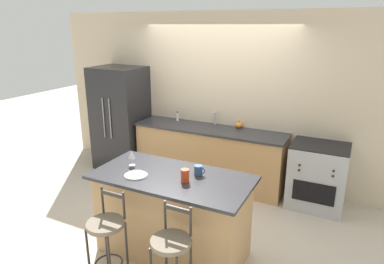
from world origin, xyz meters
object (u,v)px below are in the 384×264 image
(dinner_plate, at_px, (136,175))
(coffee_mug, at_px, (198,170))
(soap_bottle, at_px, (177,117))
(refrigerator, at_px, (121,118))
(oven_range, at_px, (317,176))
(tumbler_cup, at_px, (185,175))
(pumpkin_decoration, at_px, (239,125))
(bar_stool_near, at_px, (107,233))
(wine_glass, at_px, (132,155))
(bar_stool_far, at_px, (171,252))

(dinner_plate, distance_m, coffee_mug, 0.67)
(coffee_mug, height_order, soap_bottle, soap_bottle)
(refrigerator, relative_size, dinner_plate, 7.31)
(oven_range, height_order, soap_bottle, soap_bottle)
(tumbler_cup, height_order, pumpkin_decoration, tumbler_cup)
(coffee_mug, xyz_separation_m, pumpkin_decoration, (-0.19, 1.90, -0.02))
(oven_range, height_order, pumpkin_decoration, pumpkin_decoration)
(bar_stool_near, xyz_separation_m, dinner_plate, (0.01, 0.51, 0.42))
(bar_stool_near, xyz_separation_m, pumpkin_decoration, (0.40, 2.73, 0.44))
(dinner_plate, height_order, coffee_mug, coffee_mug)
(wine_glass, distance_m, soap_bottle, 2.00)
(pumpkin_decoration, bearing_deg, wine_glass, -106.65)
(dinner_plate, height_order, tumbler_cup, tumbler_cup)
(oven_range, bearing_deg, pumpkin_decoration, 169.59)
(pumpkin_decoration, bearing_deg, dinner_plate, -99.99)
(coffee_mug, bearing_deg, soap_bottle, 124.49)
(refrigerator, distance_m, tumbler_cup, 2.90)
(tumbler_cup, height_order, soap_bottle, soap_bottle)
(soap_bottle, bearing_deg, pumpkin_decoration, 3.11)
(bar_stool_far, relative_size, pumpkin_decoration, 8.34)
(bar_stool_near, bearing_deg, refrigerator, 124.52)
(tumbler_cup, distance_m, pumpkin_decoration, 2.12)
(soap_bottle, bearing_deg, coffee_mug, -55.51)
(refrigerator, distance_m, bar_stool_far, 3.43)
(bar_stool_near, height_order, bar_stool_far, same)
(wine_glass, distance_m, pumpkin_decoration, 2.10)
(wine_glass, distance_m, tumbler_cup, 0.75)
(refrigerator, bearing_deg, coffee_mug, -35.37)
(wine_glass, bearing_deg, coffee_mug, 7.76)
(bar_stool_far, height_order, pumpkin_decoration, pumpkin_decoration)
(tumbler_cup, bearing_deg, refrigerator, 140.58)
(oven_range, xyz_separation_m, pumpkin_decoration, (-1.26, 0.23, 0.52))
(refrigerator, height_order, soap_bottle, refrigerator)
(refrigerator, height_order, coffee_mug, refrigerator)
(bar_stool_near, distance_m, wine_glass, 0.93)
(bar_stool_near, relative_size, pumpkin_decoration, 8.34)
(refrigerator, xyz_separation_m, bar_stool_far, (2.40, -2.43, -0.36))
(dinner_plate, bearing_deg, tumbler_cup, 12.10)
(wine_glass, xyz_separation_m, soap_bottle, (-0.47, 1.95, -0.07))
(refrigerator, height_order, wine_glass, refrigerator)
(bar_stool_far, distance_m, pumpkin_decoration, 2.75)
(bar_stool_far, bearing_deg, tumbler_cup, 105.64)
(bar_stool_far, bearing_deg, bar_stool_near, -177.27)
(coffee_mug, bearing_deg, refrigerator, 144.63)
(dinner_plate, bearing_deg, oven_range, 50.39)
(refrigerator, bearing_deg, oven_range, 0.70)
(refrigerator, bearing_deg, bar_stool_near, -55.48)
(refrigerator, xyz_separation_m, soap_bottle, (1.02, 0.21, 0.10))
(bar_stool_far, xyz_separation_m, dinner_plate, (-0.70, 0.47, 0.42))
(bar_stool_near, xyz_separation_m, soap_bottle, (-0.67, 2.67, 0.46))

